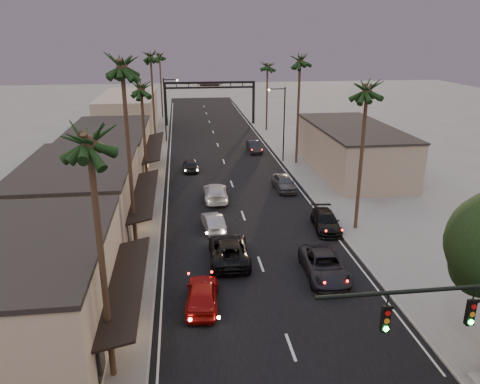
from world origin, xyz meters
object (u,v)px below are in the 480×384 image
object	(u,v)px
arch	(210,92)
curbside_black	(326,221)
streetlight_left	(167,105)
curbside_near	(325,265)
oncoming_pickup	(229,250)
streetlight_right	(282,119)
palm_far	(159,54)
palm_ra	(368,85)
oncoming_silver	(213,222)
palm_lb	(121,60)
palm_ld	(150,54)
oncoming_red	(202,294)
palm_la	(88,132)
palm_lc	(141,84)
palm_rc	(268,63)
palm_rb	(300,57)

from	to	relation	value
arch	curbside_black	bearing A→B (deg)	-82.28
streetlight_left	curbside_near	size ratio (longest dim) A/B	1.62
streetlight_left	oncoming_pickup	size ratio (longest dim) A/B	1.56
streetlight_right	palm_far	distance (m)	36.85
palm_ra	oncoming_pickup	bearing A→B (deg)	-158.75
oncoming_pickup	oncoming_silver	xyz separation A→B (m)	(-0.68, 5.50, -0.14)
palm_lb	palm_ld	xyz separation A→B (m)	(0.00, 33.00, -0.97)
palm_far	oncoming_red	xyz separation A→B (m)	(4.07, -63.66, -10.66)
streetlight_right	palm_la	xyz separation A→B (m)	(-15.52, -36.00, 6.11)
palm_lc	curbside_black	bearing A→B (deg)	-38.40
arch	oncoming_red	xyz separation A→B (m)	(-4.23, -55.66, -4.75)
palm_lc	palm_ra	bearing A→B (deg)	-34.90
oncoming_red	palm_ra	bearing A→B (deg)	-137.73
palm_rc	curbside_black	world-z (taller)	palm_rc
oncoming_pickup	curbside_near	distance (m)	6.63
arch	oncoming_silver	distance (m)	45.01
palm_la	palm_far	xyz separation A→B (m)	(0.30, 69.00, 0.00)
palm_rb	palm_rc	xyz separation A→B (m)	(0.00, 20.00, -1.95)
palm_la	palm_lc	xyz separation A→B (m)	(-0.00, 27.00, -0.97)
palm_rc	oncoming_pickup	bearing A→B (deg)	-103.63
oncoming_red	curbside_black	xyz separation A→B (m)	(10.43, 9.93, -0.09)
palm_lb	oncoming_silver	distance (m)	14.38
curbside_black	palm_far	bearing A→B (deg)	111.09
palm_lb	oncoming_silver	bearing A→B (deg)	29.87
palm_la	palm_ld	bearing A→B (deg)	90.00
palm_la	palm_ld	xyz separation A→B (m)	(-0.00, 46.00, 0.97)
palm_la	palm_rc	world-z (taller)	palm_la
streetlight_left	palm_la	bearing A→B (deg)	-91.96
palm_la	curbside_near	world-z (taller)	palm_la
palm_rb	curbside_black	bearing A→B (deg)	-96.94
streetlight_left	palm_lb	distance (m)	36.93
arch	oncoming_pickup	world-z (taller)	arch
palm_lb	curbside_near	world-z (taller)	palm_lb
palm_rc	streetlight_right	bearing A→B (deg)	-95.05
palm_rb	oncoming_red	world-z (taller)	palm_rb
palm_la	palm_ld	world-z (taller)	palm_ld
palm_rc	curbside_near	world-z (taller)	palm_rc
palm_lc	palm_far	distance (m)	42.01
palm_ra	oncoming_red	world-z (taller)	palm_ra
palm_rb	oncoming_red	xyz separation A→B (m)	(-12.83, -29.66, -11.63)
oncoming_silver	palm_la	bearing A→B (deg)	63.97
palm_lb	curbside_near	bearing A→B (deg)	-22.47
palm_ld	oncoming_pickup	bearing A→B (deg)	-79.54
streetlight_left	oncoming_silver	distance (m)	33.25
palm_lc	curbside_near	distance (m)	24.79
palm_lb	curbside_black	size ratio (longest dim) A/B	3.19
streetlight_right	palm_lb	distance (m)	28.89
palm_lc	palm_ra	xyz separation A→B (m)	(17.20, -12.00, 0.97)
palm_lb	oncoming_pickup	size ratio (longest dim) A/B	2.64
streetlight_right	curbside_near	size ratio (longest dim) A/B	1.62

